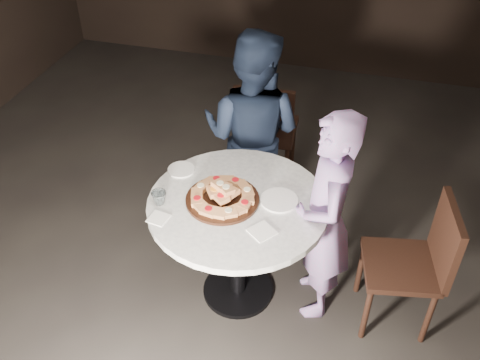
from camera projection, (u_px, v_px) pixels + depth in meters
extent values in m
plane|color=black|center=(226.00, 288.00, 3.74)|extent=(7.00, 7.00, 0.00)
cylinder|color=black|center=(238.00, 289.00, 3.71)|extent=(0.62, 0.62, 0.03)
cylinder|color=black|center=(238.00, 250.00, 3.46)|extent=(0.13, 0.13, 0.76)
cylinder|color=silver|center=(238.00, 205.00, 3.22)|extent=(1.41, 1.41, 0.04)
cylinder|color=black|center=(222.00, 199.00, 3.21)|extent=(0.48, 0.48, 0.02)
cube|color=#C07D4A|center=(245.00, 205.00, 3.13)|extent=(0.08, 0.10, 0.04)
cylinder|color=red|center=(245.00, 202.00, 3.12)|extent=(0.05, 0.05, 0.01)
cube|color=#C07D4A|center=(248.00, 198.00, 3.18)|extent=(0.10, 0.11, 0.04)
cube|color=#C07D4A|center=(247.00, 192.00, 3.22)|extent=(0.11, 0.12, 0.04)
cylinder|color=beige|center=(247.00, 189.00, 3.21)|extent=(0.06, 0.06, 0.01)
cube|color=#C07D4A|center=(243.00, 186.00, 3.27)|extent=(0.12, 0.12, 0.04)
cube|color=#C07D4A|center=(235.00, 182.00, 3.30)|extent=(0.11, 0.10, 0.04)
cylinder|color=red|center=(235.00, 180.00, 3.28)|extent=(0.06, 0.06, 0.01)
cube|color=#C07D4A|center=(226.00, 180.00, 3.31)|extent=(0.11, 0.09, 0.04)
cube|color=#C07D4A|center=(217.00, 181.00, 3.31)|extent=(0.11, 0.10, 0.04)
cylinder|color=red|center=(217.00, 178.00, 3.30)|extent=(0.06, 0.06, 0.01)
cube|color=#C07D4A|center=(208.00, 183.00, 3.29)|extent=(0.11, 0.12, 0.04)
cube|color=#C07D4A|center=(201.00, 188.00, 3.25)|extent=(0.09, 0.11, 0.04)
cylinder|color=beige|center=(201.00, 185.00, 3.24)|extent=(0.05, 0.05, 0.01)
cube|color=#C07D4A|center=(197.00, 194.00, 3.21)|extent=(0.10, 0.11, 0.04)
cube|color=#C07D4A|center=(197.00, 200.00, 3.16)|extent=(0.10, 0.11, 0.04)
cylinder|color=red|center=(197.00, 198.00, 3.15)|extent=(0.06, 0.06, 0.01)
cube|color=#C07D4A|center=(201.00, 206.00, 3.12)|extent=(0.12, 0.12, 0.04)
cube|color=#C07D4A|center=(209.00, 211.00, 3.09)|extent=(0.11, 0.09, 0.04)
cylinder|color=red|center=(208.00, 208.00, 3.08)|extent=(0.05, 0.05, 0.01)
cube|color=#C07D4A|center=(218.00, 213.00, 3.07)|extent=(0.09, 0.07, 0.04)
cube|color=#C07D4A|center=(229.00, 213.00, 3.08)|extent=(0.12, 0.11, 0.04)
cylinder|color=beige|center=(229.00, 210.00, 3.06)|extent=(0.06, 0.06, 0.01)
cube|color=#C07D4A|center=(238.00, 210.00, 3.10)|extent=(0.12, 0.12, 0.04)
cube|color=#C07D4A|center=(231.00, 193.00, 3.17)|extent=(0.11, 0.12, 0.04)
cylinder|color=#2D6B1E|center=(230.00, 190.00, 3.16)|extent=(0.06, 0.06, 0.01)
cube|color=#C07D4A|center=(224.00, 187.00, 3.21)|extent=(0.11, 0.09, 0.04)
cylinder|color=beige|center=(223.00, 185.00, 3.20)|extent=(0.05, 0.05, 0.01)
cube|color=#C07D4A|center=(214.00, 192.00, 3.18)|extent=(0.11, 0.12, 0.04)
cylinder|color=orange|center=(214.00, 189.00, 3.17)|extent=(0.06, 0.06, 0.01)
cube|color=#C07D4A|center=(221.00, 198.00, 3.14)|extent=(0.12, 0.12, 0.04)
cylinder|color=red|center=(221.00, 195.00, 3.12)|extent=(0.06, 0.06, 0.01)
cube|color=#C07D4A|center=(226.00, 189.00, 3.15)|extent=(0.12, 0.12, 0.04)
cylinder|color=beige|center=(226.00, 187.00, 3.13)|extent=(0.06, 0.06, 0.01)
cube|color=#C07D4A|center=(220.00, 186.00, 3.17)|extent=(0.12, 0.11, 0.04)
cylinder|color=beige|center=(220.00, 183.00, 3.16)|extent=(0.06, 0.06, 0.01)
cylinder|color=white|center=(181.00, 170.00, 3.45)|extent=(0.21, 0.21, 0.01)
cylinder|color=white|center=(279.00, 200.00, 3.21)|extent=(0.28, 0.28, 0.01)
imported|color=silver|center=(159.00, 198.00, 3.17)|extent=(0.12, 0.12, 0.08)
cube|color=white|center=(158.00, 218.00, 3.09)|extent=(0.13, 0.13, 0.01)
cube|color=white|center=(262.00, 231.00, 3.00)|extent=(0.18, 0.18, 0.01)
cube|color=black|center=(267.00, 129.00, 4.42)|extent=(0.49, 0.49, 0.04)
cube|color=black|center=(263.00, 118.00, 4.08)|extent=(0.47, 0.07, 0.50)
cylinder|color=black|center=(293.00, 144.00, 4.69)|extent=(0.04, 0.04, 0.50)
cylinder|color=black|center=(248.00, 138.00, 4.76)|extent=(0.04, 0.04, 0.50)
cylinder|color=black|center=(286.00, 171.00, 4.39)|extent=(0.04, 0.04, 0.50)
cylinder|color=black|center=(239.00, 164.00, 4.45)|extent=(0.04, 0.04, 0.50)
cube|color=black|center=(400.00, 266.00, 3.27)|extent=(0.51, 0.51, 0.04)
cube|color=black|center=(446.00, 241.00, 3.11)|extent=(0.12, 0.44, 0.47)
cylinder|color=black|center=(361.00, 267.00, 3.58)|extent=(0.04, 0.04, 0.47)
cylinder|color=black|center=(366.00, 313.00, 3.29)|extent=(0.04, 0.04, 0.47)
cylinder|color=black|center=(418.00, 271.00, 3.55)|extent=(0.04, 0.04, 0.47)
cylinder|color=black|center=(429.00, 317.00, 3.26)|extent=(0.04, 0.04, 0.47)
imported|color=#141D30|center=(252.00, 134.00, 3.84)|extent=(0.83, 0.69, 1.58)
imported|color=#866DA7|center=(324.00, 220.00, 3.21)|extent=(0.47, 0.61, 1.47)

